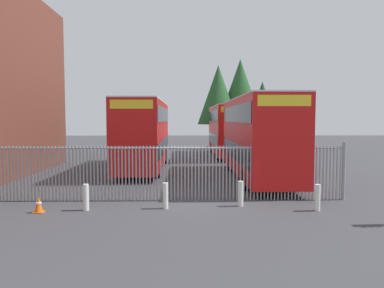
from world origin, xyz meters
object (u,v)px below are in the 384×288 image
bollard_near_left (86,197)px  bollard_near_right (241,194)px  double_decker_bus_behind_fence_left (257,135)px  traffic_cone_by_gate (39,204)px  bollard_far_right (317,198)px  bollard_center_front (165,196)px  double_decker_bus_behind_fence_right (227,129)px  double_decker_bus_near_gate (144,132)px

bollard_near_left → bollard_near_right: bearing=5.3°
double_decker_bus_behind_fence_left → traffic_cone_by_gate: size_ratio=18.32×
double_decker_bus_behind_fence_left → bollard_far_right: double_decker_bus_behind_fence_left is taller
bollard_far_right → traffic_cone_by_gate: size_ratio=1.61×
bollard_center_front → double_decker_bus_behind_fence_left: bearing=55.0°
bollard_near_left → traffic_cone_by_gate: bearing=-169.3°
double_decker_bus_behind_fence_right → bollard_center_front: 19.48m
bollard_near_left → bollard_far_right: size_ratio=1.00×
bollard_near_right → traffic_cone_by_gate: bearing=-173.5°
bollard_far_right → bollard_center_front: bearing=175.6°
bollard_near_left → bollard_center_front: 2.84m
double_decker_bus_behind_fence_right → bollard_near_left: size_ratio=11.38×
double_decker_bus_behind_fence_right → bollard_near_right: double_decker_bus_behind_fence_right is taller
double_decker_bus_behind_fence_right → traffic_cone_by_gate: (-8.79, -19.38, -2.13)m
bollard_center_front → bollard_far_right: bearing=-4.4°
double_decker_bus_behind_fence_right → bollard_near_right: bearing=-94.9°
double_decker_bus_behind_fence_right → bollard_far_right: (1.04, -19.30, -1.95)m
bollard_far_right → bollard_near_left: bearing=178.6°
double_decker_bus_near_gate → bollard_far_right: size_ratio=11.38×
double_decker_bus_behind_fence_left → bollard_near_left: bearing=-137.5°
double_decker_bus_behind_fence_left → bollard_near_left: double_decker_bus_behind_fence_left is taller
bollard_far_right → double_decker_bus_near_gate: bearing=124.5°
double_decker_bus_near_gate → traffic_cone_by_gate: size_ratio=18.32×
bollard_far_right → bollard_near_right: bearing=164.6°
double_decker_bus_behind_fence_left → bollard_near_right: (-1.84, -6.31, -1.95)m
double_decker_bus_near_gate → bollard_center_front: 10.65m
bollard_near_left → bollard_far_right: (8.26, -0.21, 0.00)m
bollard_near_right → bollard_far_right: (2.63, -0.73, 0.00)m
double_decker_bus_behind_fence_right → bollard_center_front: bearing=-103.1°
traffic_cone_by_gate → double_decker_bus_behind_fence_right: bearing=65.6°
bollard_near_left → bollard_far_right: same height
double_decker_bus_behind_fence_left → bollard_near_left: size_ratio=11.38×
bollard_center_front → double_decker_bus_near_gate: bearing=100.6°
double_decker_bus_behind_fence_left → bollard_center_front: 8.31m
bollard_center_front → bollard_far_right: size_ratio=1.00×
double_decker_bus_behind_fence_left → traffic_cone_by_gate: bearing=-141.7°
bollard_near_right → traffic_cone_by_gate: bollard_near_right is taller
double_decker_bus_behind_fence_right → bollard_near_left: bearing=-110.7°
bollard_near_left → traffic_cone_by_gate: bollard_near_left is taller
double_decker_bus_behind_fence_right → bollard_center_front: double_decker_bus_behind_fence_right is taller
double_decker_bus_behind_fence_left → bollard_center_front: bearing=-125.0°
double_decker_bus_behind_fence_right → bollard_near_right: (-1.59, -18.57, -1.95)m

